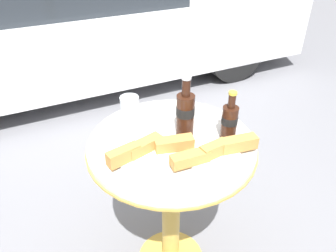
{
  "coord_description": "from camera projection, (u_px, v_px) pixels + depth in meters",
  "views": [
    {
      "loc": [
        -0.45,
        -0.93,
        1.54
      ],
      "look_at": [
        0.0,
        0.03,
        0.82
      ],
      "focal_mm": 35.0,
      "sensor_mm": 36.0,
      "label": 1
    }
  ],
  "objects": [
    {
      "name": "bistro_table",
      "position": [
        171.0,
        177.0,
        1.39
      ],
      "size": [
        0.67,
        0.67,
        0.77
      ],
      "color": "gold",
      "rests_on": "ground_plane"
    },
    {
      "name": "cola_bottle_left",
      "position": [
        185.0,
        113.0,
        1.27
      ],
      "size": [
        0.07,
        0.07,
        0.25
      ],
      "color": "#33190F",
      "rests_on": "bistro_table"
    },
    {
      "name": "cola_bottle_right",
      "position": [
        229.0,
        121.0,
        1.25
      ],
      "size": [
        0.06,
        0.06,
        0.21
      ],
      "color": "#33190F",
      "rests_on": "bistro_table"
    },
    {
      "name": "drinking_glass",
      "position": [
        130.0,
        111.0,
        1.36
      ],
      "size": [
        0.08,
        0.08,
        0.12
      ],
      "color": "black",
      "rests_on": "bistro_table"
    },
    {
      "name": "lunch_plate_near",
      "position": [
        215.0,
        153.0,
        1.18
      ],
      "size": [
        0.34,
        0.2,
        0.06
      ],
      "color": "white",
      "rests_on": "bistro_table"
    },
    {
      "name": "lunch_plate_far",
      "position": [
        147.0,
        150.0,
        1.19
      ],
      "size": [
        0.33,
        0.23,
        0.07
      ],
      "color": "white",
      "rests_on": "bistro_table"
    },
    {
      "name": "parked_car",
      "position": [
        72.0,
        18.0,
        3.3
      ],
      "size": [
        4.44,
        1.84,
        1.28
      ],
      "color": "silver",
      "rests_on": "ground_plane"
    }
  ]
}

